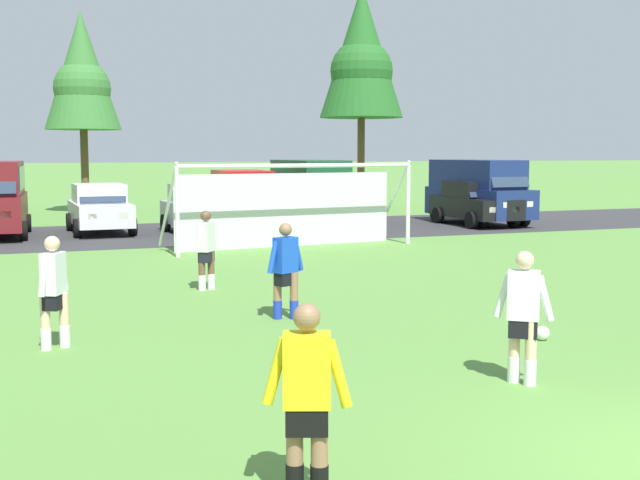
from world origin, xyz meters
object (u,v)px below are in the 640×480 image
(soccer_ball, at_px, (542,333))
(player_trailing_back, at_px, (206,250))
(parked_car_slot_end, at_px, (478,190))
(player_midfield_center, at_px, (286,271))
(parked_car_slot_right, at_px, (311,191))
(referee, at_px, (307,404))
(soccer_goal, at_px, (290,204))
(player_winger_left, at_px, (54,292))
(parked_car_slot_center, at_px, (200,209))
(parked_car_slot_far_right, at_px, (475,203))
(player_striker_near, at_px, (523,318))
(parked_car_slot_center_right, at_px, (243,199))
(parked_car_slot_center_left, at_px, (100,208))

(soccer_ball, xyz_separation_m, player_trailing_back, (-3.74, 6.21, 0.71))
(soccer_ball, xyz_separation_m, parked_car_slot_end, (9.64, 17.43, 1.23))
(player_midfield_center, relative_size, player_trailing_back, 1.00)
(parked_car_slot_right, bearing_deg, parked_car_slot_end, -14.55)
(player_midfield_center, bearing_deg, parked_car_slot_end, 48.77)
(referee, relative_size, parked_car_slot_right, 0.34)
(soccer_goal, bearing_deg, player_midfield_center, -108.92)
(player_midfield_center, distance_m, player_winger_left, 3.86)
(parked_car_slot_center, distance_m, parked_car_slot_far_right, 10.69)
(player_winger_left, relative_size, parked_car_slot_right, 0.34)
(player_winger_left, bearing_deg, player_trailing_back, 52.76)
(player_striker_near, distance_m, parked_car_slot_far_right, 21.81)
(parked_car_slot_right, distance_m, parked_car_slot_end, 6.61)
(soccer_goal, xyz_separation_m, player_midfield_center, (-3.38, -9.85, -0.47))
(soccer_ball, relative_size, parked_car_slot_center, 0.05)
(player_winger_left, relative_size, parked_car_slot_far_right, 0.39)
(parked_car_slot_far_right, bearing_deg, player_midfield_center, -131.10)
(parked_car_slot_far_right, height_order, parked_car_slot_end, parked_car_slot_end)
(parked_car_slot_center_right, bearing_deg, parked_car_slot_right, 11.60)
(player_trailing_back, height_order, parked_car_slot_center_right, parked_car_slot_center_right)
(parked_car_slot_center_left, xyz_separation_m, parked_car_slot_center, (3.20, -1.55, 0.00))
(soccer_ball, bearing_deg, soccer_goal, 88.88)
(parked_car_slot_right, xyz_separation_m, parked_car_slot_end, (6.40, -1.66, 0.00))
(player_winger_left, xyz_separation_m, parked_car_slot_end, (16.54, 15.38, 0.52))
(soccer_ball, height_order, player_striker_near, player_striker_near)
(player_winger_left, distance_m, player_trailing_back, 5.22)
(soccer_ball, height_order, player_midfield_center, player_midfield_center)
(referee, height_order, player_midfield_center, same)
(player_striker_near, relative_size, parked_car_slot_end, 0.33)
(player_striker_near, xyz_separation_m, player_winger_left, (-5.27, 3.88, 0.00))
(player_trailing_back, relative_size, parked_car_slot_far_right, 0.39)
(parked_car_slot_center_left, distance_m, parked_car_slot_far_right, 14.02)
(soccer_goal, xyz_separation_m, parked_car_slot_center_left, (-4.88, 6.28, -0.42))
(referee, relative_size, parked_car_slot_end, 0.33)
(soccer_goal, height_order, parked_car_slot_far_right, soccer_goal)
(player_striker_near, distance_m, player_midfield_center, 4.93)
(player_midfield_center, height_order, parked_car_slot_end, parked_car_slot_end)
(player_trailing_back, bearing_deg, parked_car_slot_center, 78.38)
(parked_car_slot_far_right, bearing_deg, parked_car_slot_end, 44.02)
(soccer_ball, bearing_deg, player_winger_left, 163.41)
(parked_car_slot_right, bearing_deg, parked_car_slot_far_right, -18.65)
(parked_car_slot_center_left, distance_m, parked_car_slot_end, 14.36)
(player_striker_near, relative_size, parked_car_slot_center_right, 0.35)
(parked_car_slot_center_left, bearing_deg, parked_car_slot_center_right, -5.58)
(soccer_ball, relative_size, soccer_goal, 0.03)
(soccer_ball, bearing_deg, player_midfield_center, 137.50)
(referee, xyz_separation_m, parked_car_slot_center, (3.81, 21.52, 0.05))
(parked_car_slot_center, bearing_deg, parked_car_slot_far_right, -2.03)
(player_trailing_back, distance_m, parked_car_slot_far_right, 16.93)
(parked_car_slot_center_right, bearing_deg, parked_car_slot_far_right, -9.24)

